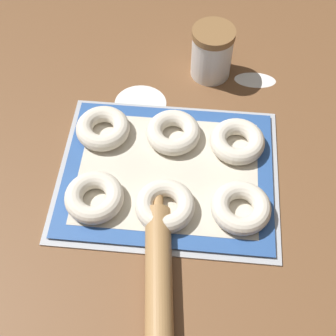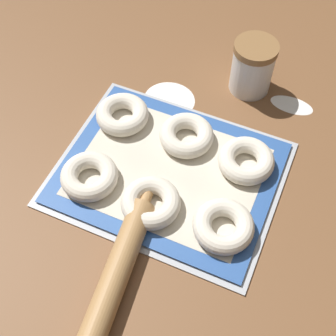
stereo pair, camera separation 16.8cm
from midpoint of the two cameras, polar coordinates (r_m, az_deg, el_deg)
name	(u,v)px [view 1 (the left image)]	position (r m, az deg, el deg)	size (l,w,h in m)	color
ground_plane	(175,175)	(0.96, -4.08, -1.51)	(2.80, 2.80, 0.00)	brown
baking_tray	(168,175)	(0.96, -4.99, -1.50)	(0.45, 0.36, 0.01)	#B2B5BA
baking_mat	(168,173)	(0.95, -5.01, -1.33)	(0.43, 0.34, 0.00)	#2D569E
bagel_front_left	(94,197)	(0.92, -14.16, -4.19)	(0.12, 0.12, 0.04)	silver
bagel_front_center	(165,206)	(0.89, -5.75, -5.33)	(0.12, 0.12, 0.04)	silver
bagel_front_right	(241,208)	(0.89, 3.61, -5.60)	(0.12, 0.12, 0.04)	silver
bagel_back_left	(103,128)	(1.02, -12.65, 4.15)	(0.12, 0.12, 0.04)	silver
bagel_back_center	(173,132)	(0.99, -4.21, 3.74)	(0.12, 0.12, 0.04)	silver
bagel_back_right	(237,141)	(0.97, 3.65, 2.63)	(0.12, 0.12, 0.04)	silver
flour_canister	(212,52)	(1.10, 0.98, 13.44)	(0.10, 0.10, 0.13)	white
rolling_pin	(159,283)	(0.83, -7.05, -14.61)	(0.08, 0.39, 0.05)	#AD7F4C
flour_patch_near	(255,80)	(1.13, 6.45, 10.16)	(0.10, 0.05, 0.00)	white
flour_patch_far	(140,102)	(1.09, -7.82, 7.39)	(0.12, 0.11, 0.00)	white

